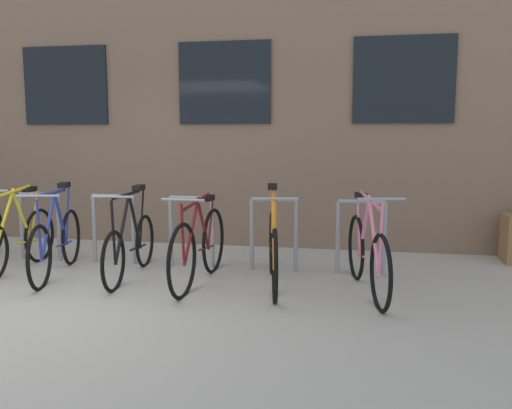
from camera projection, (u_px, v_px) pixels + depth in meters
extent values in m
plane|color=#B2ADA0|center=(12.00, 312.00, 4.88)|extent=(42.00, 42.00, 0.00)
cube|color=#7A604C|center=(203.00, 40.00, 10.53)|extent=(28.00, 6.13, 6.83)
cube|color=black|center=(65.00, 86.00, 7.90)|extent=(1.30, 0.04, 1.12)
cube|color=black|center=(224.00, 83.00, 7.45)|extent=(1.30, 0.04, 1.12)
cube|color=black|center=(404.00, 80.00, 7.01)|extent=(1.30, 0.04, 1.12)
cylinder|color=gray|center=(22.00, 227.00, 6.89)|extent=(0.05, 0.05, 0.84)
cylinder|color=gray|center=(59.00, 228.00, 6.79)|extent=(0.05, 0.05, 0.84)
cylinder|color=gray|center=(38.00, 194.00, 6.79)|extent=(0.52, 0.05, 0.05)
cylinder|color=gray|center=(94.00, 229.00, 6.71)|extent=(0.05, 0.05, 0.84)
cylinder|color=gray|center=(133.00, 231.00, 6.61)|extent=(0.05, 0.05, 0.84)
cylinder|color=gray|center=(112.00, 196.00, 6.60)|extent=(0.52, 0.05, 0.05)
cylinder|color=gray|center=(171.00, 232.00, 6.52)|extent=(0.05, 0.05, 0.84)
cylinder|color=gray|center=(212.00, 233.00, 6.43)|extent=(0.05, 0.05, 0.84)
cylinder|color=gray|center=(191.00, 198.00, 6.42)|extent=(0.52, 0.05, 0.05)
cylinder|color=gray|center=(252.00, 235.00, 6.34)|extent=(0.05, 0.05, 0.84)
cylinder|color=gray|center=(296.00, 236.00, 6.24)|extent=(0.05, 0.05, 0.84)
cylinder|color=gray|center=(274.00, 200.00, 6.23)|extent=(0.52, 0.05, 0.05)
cylinder|color=gray|center=(338.00, 238.00, 6.15)|extent=(0.05, 0.05, 0.84)
cylinder|color=gray|center=(384.00, 239.00, 6.06)|extent=(0.05, 0.05, 0.84)
cylinder|color=gray|center=(362.00, 202.00, 6.05)|extent=(0.52, 0.05, 0.05)
torus|color=black|center=(71.00, 237.00, 6.66)|extent=(0.20, 0.68, 0.69)
torus|color=black|center=(40.00, 258.00, 5.57)|extent=(0.20, 0.68, 0.69)
cylinder|color=#233893|center=(48.00, 226.00, 5.83)|extent=(0.16, 0.52, 0.68)
cylinder|color=#233893|center=(61.00, 218.00, 6.26)|extent=(0.13, 0.40, 0.70)
cylinder|color=#233893|center=(52.00, 193.00, 5.97)|extent=(0.23, 0.86, 0.07)
cylinder|color=#233893|center=(64.00, 244.00, 6.39)|extent=(0.15, 0.54, 0.07)
cylinder|color=#233893|center=(68.00, 213.00, 6.53)|extent=(0.07, 0.20, 0.64)
cylinder|color=#233893|center=(39.00, 228.00, 5.56)|extent=(0.05, 0.08, 0.61)
cube|color=black|center=(64.00, 185.00, 6.39)|extent=(0.14, 0.22, 0.06)
cylinder|color=gray|center=(38.00, 196.00, 5.54)|extent=(0.43, 0.13, 0.03)
torus|color=black|center=(145.00, 241.00, 6.56)|extent=(0.09, 0.64, 0.64)
torus|color=black|center=(113.00, 262.00, 5.51)|extent=(0.09, 0.64, 0.64)
cylinder|color=black|center=(122.00, 228.00, 5.76)|extent=(0.08, 0.51, 0.70)
cylinder|color=black|center=(135.00, 222.00, 6.17)|extent=(0.07, 0.38, 0.70)
cylinder|color=black|center=(127.00, 195.00, 5.89)|extent=(0.11, 0.83, 0.05)
cylinder|color=black|center=(138.00, 247.00, 6.30)|extent=(0.07, 0.53, 0.07)
cylinder|color=black|center=(142.00, 216.00, 6.43)|extent=(0.04, 0.20, 0.65)
cylinder|color=black|center=(113.00, 231.00, 5.50)|extent=(0.03, 0.08, 0.63)
cube|color=black|center=(139.00, 188.00, 6.29)|extent=(0.12, 0.21, 0.06)
cylinder|color=gray|center=(113.00, 197.00, 5.48)|extent=(0.44, 0.06, 0.03)
torus|color=black|center=(272.00, 243.00, 6.24)|extent=(0.17, 0.72, 0.73)
torus|color=black|center=(275.00, 266.00, 5.16)|extent=(0.17, 0.72, 0.73)
cylinder|color=orange|center=(274.00, 231.00, 5.42)|extent=(0.13, 0.52, 0.68)
cylinder|color=orange|center=(273.00, 223.00, 5.84)|extent=(0.11, 0.40, 0.71)
cylinder|color=orange|center=(274.00, 195.00, 5.55)|extent=(0.19, 0.85, 0.07)
cylinder|color=orange|center=(272.00, 250.00, 5.97)|extent=(0.12, 0.54, 0.08)
cylinder|color=orange|center=(272.00, 217.00, 6.11)|extent=(0.06, 0.20, 0.65)
cylinder|color=orange|center=(275.00, 234.00, 5.14)|extent=(0.04, 0.08, 0.61)
cube|color=black|center=(272.00, 187.00, 5.97)|extent=(0.14, 0.22, 0.06)
cylinder|color=gray|center=(275.00, 199.00, 5.12)|extent=(0.44, 0.11, 0.03)
torus|color=black|center=(213.00, 241.00, 6.27)|extent=(0.07, 0.76, 0.76)
torus|color=black|center=(182.00, 261.00, 5.28)|extent=(0.07, 0.76, 0.76)
cylinder|color=maroon|center=(191.00, 230.00, 5.52)|extent=(0.05, 0.49, 0.64)
cylinder|color=maroon|center=(204.00, 227.00, 5.91)|extent=(0.05, 0.36, 0.57)
cylinder|color=maroon|center=(196.00, 202.00, 5.64)|extent=(0.07, 0.80, 0.11)
cylinder|color=maroon|center=(207.00, 248.00, 6.02)|extent=(0.04, 0.51, 0.08)
cylinder|color=maroon|center=(211.00, 221.00, 6.15)|extent=(0.03, 0.20, 0.50)
cylinder|color=maroon|center=(183.00, 232.00, 5.27)|extent=(0.03, 0.08, 0.57)
cube|color=black|center=(208.00, 198.00, 6.03)|extent=(0.11, 0.20, 0.06)
cylinder|color=gray|center=(183.00, 200.00, 5.25)|extent=(0.44, 0.04, 0.03)
torus|color=black|center=(356.00, 248.00, 5.98)|extent=(0.19, 0.72, 0.73)
torus|color=black|center=(381.00, 273.00, 4.90)|extent=(0.19, 0.72, 0.73)
cylinder|color=pink|center=(374.00, 235.00, 5.15)|extent=(0.14, 0.52, 0.71)
cylinder|color=pink|center=(364.00, 230.00, 5.59)|extent=(0.12, 0.40, 0.64)
cylinder|color=pink|center=(370.00, 200.00, 5.29)|extent=(0.21, 0.85, 0.10)
cylinder|color=pink|center=(361.00, 255.00, 5.71)|extent=(0.14, 0.54, 0.08)
cylinder|color=pink|center=(358.00, 223.00, 5.85)|extent=(0.07, 0.20, 0.58)
cylinder|color=pink|center=(381.00, 238.00, 4.88)|extent=(0.04, 0.08, 0.64)
cube|color=black|center=(361.00, 196.00, 5.72)|extent=(0.14, 0.22, 0.06)
cylinder|color=gray|center=(381.00, 199.00, 4.86)|extent=(0.44, 0.12, 0.03)
torus|color=black|center=(40.00, 236.00, 6.80)|extent=(0.08, 0.68, 0.68)
cylinder|color=yellow|center=(4.00, 222.00, 6.03)|extent=(0.06, 0.49, 0.71)
cylinder|color=yellow|center=(23.00, 219.00, 6.43)|extent=(0.06, 0.37, 0.64)
cylinder|color=yellow|center=(10.00, 192.00, 6.15)|extent=(0.08, 0.80, 0.10)
cylinder|color=yellow|center=(29.00, 241.00, 6.55)|extent=(0.05, 0.51, 0.07)
cylinder|color=yellow|center=(35.00, 214.00, 6.67)|extent=(0.04, 0.20, 0.58)
cube|color=black|center=(29.00, 189.00, 6.54)|extent=(0.11, 0.21, 0.06)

